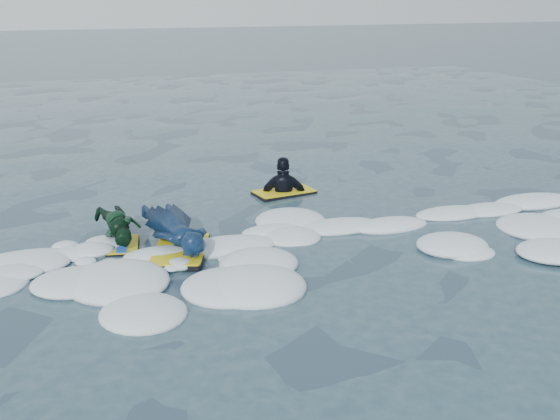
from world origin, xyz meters
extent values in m
plane|color=#172537|center=(0.00, 0.00, 0.00)|extent=(120.00, 120.00, 0.00)
cube|color=black|center=(-1.46, 1.37, 0.04)|extent=(1.02, 1.35, 0.06)
cube|color=yellow|center=(-1.46, 1.37, 0.08)|extent=(0.98, 1.32, 0.02)
imported|color=#0B2A4F|center=(-1.46, 1.62, 0.27)|extent=(0.83, 1.85, 0.43)
cube|color=black|center=(-2.12, 1.85, 0.03)|extent=(0.53, 0.80, 0.04)
cube|color=yellow|center=(-2.12, 1.85, 0.05)|extent=(0.51, 0.79, 0.01)
cube|color=blue|center=(-2.12, 1.85, 0.06)|extent=(0.25, 0.72, 0.00)
imported|color=#0F371B|center=(-2.12, 2.05, 0.23)|extent=(0.58, 1.13, 0.42)
cube|color=black|center=(0.71, 3.53, 0.03)|extent=(1.07, 0.70, 0.05)
cube|color=yellow|center=(0.71, 3.53, 0.07)|extent=(1.04, 0.67, 0.02)
imported|color=black|center=(0.71, 3.53, -0.11)|extent=(0.94, 0.61, 1.49)
camera|label=1|loc=(-3.00, -6.97, 3.21)|focal=45.00mm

